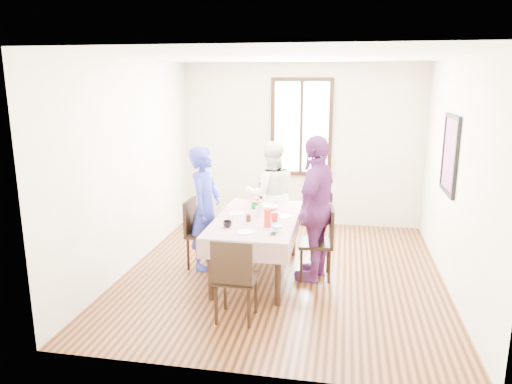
# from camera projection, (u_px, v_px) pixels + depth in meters

# --- Properties ---
(ground) EXTENTS (4.50, 4.50, 0.00)m
(ground) POSITION_uv_depth(u_px,v_px,m) (283.00, 272.00, 6.25)
(ground) COLOR black
(ground) RESTS_ON ground
(back_wall) EXTENTS (4.00, 0.00, 4.00)m
(back_wall) POSITION_uv_depth(u_px,v_px,m) (301.00, 145.00, 8.09)
(back_wall) COLOR beige
(back_wall) RESTS_ON ground
(right_wall) EXTENTS (0.00, 4.50, 4.50)m
(right_wall) POSITION_uv_depth(u_px,v_px,m) (456.00, 176.00, 5.59)
(right_wall) COLOR beige
(right_wall) RESTS_ON ground
(window_frame) EXTENTS (1.02, 0.06, 1.62)m
(window_frame) POSITION_uv_depth(u_px,v_px,m) (301.00, 127.00, 8.00)
(window_frame) COLOR black
(window_frame) RESTS_ON back_wall
(window_pane) EXTENTS (0.90, 0.02, 1.50)m
(window_pane) POSITION_uv_depth(u_px,v_px,m) (301.00, 127.00, 8.01)
(window_pane) COLOR white
(window_pane) RESTS_ON back_wall
(art_poster) EXTENTS (0.04, 0.76, 0.96)m
(art_poster) POSITION_uv_depth(u_px,v_px,m) (450.00, 155.00, 5.83)
(art_poster) COLOR red
(art_poster) RESTS_ON right_wall
(dining_table) EXTENTS (0.88, 1.70, 0.75)m
(dining_table) POSITION_uv_depth(u_px,v_px,m) (257.00, 247.00, 6.08)
(dining_table) COLOR black
(dining_table) RESTS_ON ground
(tablecloth) EXTENTS (1.00, 1.82, 0.01)m
(tablecloth) POSITION_uv_depth(u_px,v_px,m) (257.00, 218.00, 6.00)
(tablecloth) COLOR #4F0B17
(tablecloth) RESTS_ON dining_table
(chair_left) EXTENTS (0.43, 0.43, 0.91)m
(chair_left) POSITION_uv_depth(u_px,v_px,m) (204.00, 234.00, 6.35)
(chair_left) COLOR black
(chair_left) RESTS_ON ground
(chair_right) EXTENTS (0.45, 0.45, 0.91)m
(chair_right) POSITION_uv_depth(u_px,v_px,m) (315.00, 243.00, 5.99)
(chair_right) COLOR black
(chair_right) RESTS_ON ground
(chair_far) EXTENTS (0.43, 0.43, 0.91)m
(chair_far) POSITION_uv_depth(u_px,v_px,m) (271.00, 215.00, 7.18)
(chair_far) COLOR black
(chair_far) RESTS_ON ground
(chair_near) EXTENTS (0.43, 0.43, 0.91)m
(chair_near) POSITION_uv_depth(u_px,v_px,m) (236.00, 278.00, 4.95)
(chair_near) COLOR black
(chair_near) RESTS_ON ground
(person_left) EXTENTS (0.45, 0.63, 1.61)m
(person_left) POSITION_uv_depth(u_px,v_px,m) (205.00, 208.00, 6.26)
(person_left) COLOR #2A339B
(person_left) RESTS_ON ground
(person_far) EXTENTS (0.90, 0.79, 1.57)m
(person_far) POSITION_uv_depth(u_px,v_px,m) (271.00, 194.00, 7.09)
(person_far) COLOR white
(person_far) RESTS_ON ground
(person_right) EXTENTS (0.71, 1.14, 1.80)m
(person_right) POSITION_uv_depth(u_px,v_px,m) (315.00, 208.00, 5.89)
(person_right) COLOR #642867
(person_right) RESTS_ON ground
(mug_black) EXTENTS (0.10, 0.10, 0.08)m
(mug_black) POSITION_uv_depth(u_px,v_px,m) (227.00, 224.00, 5.59)
(mug_black) COLOR black
(mug_black) RESTS_ON tablecloth
(mug_flag) EXTENTS (0.13, 0.13, 0.09)m
(mug_flag) POSITION_uv_depth(u_px,v_px,m) (275.00, 218.00, 5.83)
(mug_flag) COLOR red
(mug_flag) RESTS_ON tablecloth
(mug_green) EXTENTS (0.11, 0.11, 0.08)m
(mug_green) POSITION_uv_depth(u_px,v_px,m) (255.00, 206.00, 6.39)
(mug_green) COLOR #0C7226
(mug_green) RESTS_ON tablecloth
(serving_bowl) EXTENTS (0.20, 0.20, 0.05)m
(serving_bowl) POSITION_uv_depth(u_px,v_px,m) (270.00, 207.00, 6.37)
(serving_bowl) COLOR white
(serving_bowl) RESTS_ON tablecloth
(juice_carton) EXTENTS (0.07, 0.07, 0.22)m
(juice_carton) POSITION_uv_depth(u_px,v_px,m) (268.00, 218.00, 5.60)
(juice_carton) COLOR red
(juice_carton) RESTS_ON tablecloth
(butter_tub) EXTENTS (0.11, 0.11, 0.06)m
(butter_tub) POSITION_uv_depth(u_px,v_px,m) (277.00, 229.00, 5.45)
(butter_tub) COLOR white
(butter_tub) RESTS_ON tablecloth
(jam_jar) EXTENTS (0.06, 0.06, 0.08)m
(jam_jar) POSITION_uv_depth(u_px,v_px,m) (248.00, 218.00, 5.82)
(jam_jar) COLOR black
(jam_jar) RESTS_ON tablecloth
(drinking_glass) EXTENTS (0.06, 0.06, 0.09)m
(drinking_glass) POSITION_uv_depth(u_px,v_px,m) (231.00, 219.00, 5.79)
(drinking_glass) COLOR silver
(drinking_glass) RESTS_ON tablecloth
(smartphone) EXTENTS (0.06, 0.12, 0.01)m
(smartphone) POSITION_uv_depth(u_px,v_px,m) (273.00, 234.00, 5.36)
(smartphone) COLOR black
(smartphone) RESTS_ON tablecloth
(flower_vase) EXTENTS (0.06, 0.06, 0.13)m
(flower_vase) POSITION_uv_depth(u_px,v_px,m) (258.00, 211.00, 6.03)
(flower_vase) COLOR silver
(flower_vase) RESTS_ON tablecloth
(plate_left) EXTENTS (0.20, 0.20, 0.01)m
(plate_left) POSITION_uv_depth(u_px,v_px,m) (237.00, 213.00, 6.15)
(plate_left) COLOR white
(plate_left) RESTS_ON tablecloth
(plate_right) EXTENTS (0.20, 0.20, 0.01)m
(plate_right) POSITION_uv_depth(u_px,v_px,m) (283.00, 216.00, 6.02)
(plate_right) COLOR white
(plate_right) RESTS_ON tablecloth
(plate_far) EXTENTS (0.20, 0.20, 0.01)m
(plate_far) POSITION_uv_depth(u_px,v_px,m) (266.00, 204.00, 6.62)
(plate_far) COLOR white
(plate_far) RESTS_ON tablecloth
(plate_near) EXTENTS (0.20, 0.20, 0.01)m
(plate_near) POSITION_uv_depth(u_px,v_px,m) (245.00, 232.00, 5.42)
(plate_near) COLOR white
(plate_near) RESTS_ON tablecloth
(butter_lid) EXTENTS (0.12, 0.12, 0.01)m
(butter_lid) POSITION_uv_depth(u_px,v_px,m) (277.00, 226.00, 5.44)
(butter_lid) COLOR blue
(butter_lid) RESTS_ON butter_tub
(flower_bunch) EXTENTS (0.09, 0.09, 0.10)m
(flower_bunch) POSITION_uv_depth(u_px,v_px,m) (258.00, 203.00, 6.00)
(flower_bunch) COLOR yellow
(flower_bunch) RESTS_ON flower_vase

